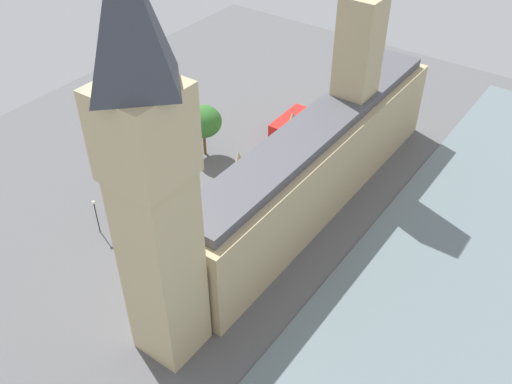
{
  "coord_description": "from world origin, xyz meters",
  "views": [
    {
      "loc": [
        -38.96,
        67.99,
        62.67
      ],
      "look_at": [
        1.0,
        12.7,
        8.64
      ],
      "focal_mm": 39.85,
      "sensor_mm": 36.0,
      "label": 1
    }
  ],
  "objects_px": {
    "car_blue_far_end": "(178,212)",
    "double_decker_bus_midblock": "(288,125)",
    "car_white_corner": "(218,195)",
    "plane_tree_by_river_gate": "(130,182)",
    "plane_tree_leading": "(203,122)",
    "pedestrian_trailing": "(347,118)",
    "pedestrian_kerbside": "(339,122)",
    "parliament_building": "(319,156)",
    "street_lamp_under_trees": "(140,181)",
    "clock_tower": "(150,177)",
    "car_dark_green_near_tower": "(256,170)",
    "street_lamp_slot_10": "(95,211)",
    "pedestrian_opposite_hall": "(285,167)"
  },
  "relations": [
    {
      "from": "car_white_corner",
      "to": "plane_tree_leading",
      "type": "xyz_separation_m",
      "value": [
        10.98,
        -9.53,
        6.33
      ]
    },
    {
      "from": "pedestrian_kerbside",
      "to": "plane_tree_by_river_gate",
      "type": "distance_m",
      "value": 47.5
    },
    {
      "from": "pedestrian_kerbside",
      "to": "street_lamp_under_trees",
      "type": "distance_m",
      "value": 44.96
    },
    {
      "from": "pedestrian_trailing",
      "to": "street_lamp_slot_10",
      "type": "relative_size",
      "value": 0.26
    },
    {
      "from": "pedestrian_opposite_hall",
      "to": "pedestrian_trailing",
      "type": "distance_m",
      "value": 22.31
    },
    {
      "from": "pedestrian_kerbside",
      "to": "street_lamp_slot_10",
      "type": "bearing_deg",
      "value": 27.88
    },
    {
      "from": "plane_tree_by_river_gate",
      "to": "pedestrian_kerbside",
      "type": "bearing_deg",
      "value": -107.44
    },
    {
      "from": "street_lamp_slot_10",
      "to": "car_dark_green_near_tower",
      "type": "bearing_deg",
      "value": -112.26
    },
    {
      "from": "car_blue_far_end",
      "to": "pedestrian_trailing",
      "type": "xyz_separation_m",
      "value": [
        -8.24,
        -43.64,
        -0.11
      ]
    },
    {
      "from": "parliament_building",
      "to": "plane_tree_by_river_gate",
      "type": "height_order",
      "value": "parliament_building"
    },
    {
      "from": "car_white_corner",
      "to": "car_blue_far_end",
      "type": "relative_size",
      "value": 0.96
    },
    {
      "from": "pedestrian_kerbside",
      "to": "street_lamp_under_trees",
      "type": "height_order",
      "value": "street_lamp_under_trees"
    },
    {
      "from": "parliament_building",
      "to": "pedestrian_opposite_hall",
      "type": "relative_size",
      "value": 40.15
    },
    {
      "from": "double_decker_bus_midblock",
      "to": "car_white_corner",
      "type": "xyz_separation_m",
      "value": [
        -1.46,
        24.04,
        -1.75
      ]
    },
    {
      "from": "pedestrian_trailing",
      "to": "street_lamp_under_trees",
      "type": "height_order",
      "value": "street_lamp_under_trees"
    },
    {
      "from": "car_blue_far_end",
      "to": "plane_tree_leading",
      "type": "relative_size",
      "value": 0.43
    },
    {
      "from": "parliament_building",
      "to": "car_blue_far_end",
      "type": "xyz_separation_m",
      "value": [
        16.2,
        17.9,
        -7.81
      ]
    },
    {
      "from": "clock_tower",
      "to": "car_white_corner",
      "type": "bearing_deg",
      "value": -62.63
    },
    {
      "from": "pedestrian_trailing",
      "to": "plane_tree_by_river_gate",
      "type": "distance_m",
      "value": 49.87
    },
    {
      "from": "double_decker_bus_midblock",
      "to": "car_white_corner",
      "type": "bearing_deg",
      "value": -87.98
    },
    {
      "from": "car_white_corner",
      "to": "plane_tree_by_river_gate",
      "type": "bearing_deg",
      "value": 44.07
    },
    {
      "from": "double_decker_bus_midblock",
      "to": "street_lamp_under_trees",
      "type": "xyz_separation_m",
      "value": [
        9.0,
        32.14,
        1.81
      ]
    },
    {
      "from": "plane_tree_by_river_gate",
      "to": "plane_tree_leading",
      "type": "relative_size",
      "value": 0.84
    },
    {
      "from": "pedestrian_trailing",
      "to": "street_lamp_under_trees",
      "type": "xyz_separation_m",
      "value": [
        15.99,
        44.4,
        3.68
      ]
    },
    {
      "from": "parliament_building",
      "to": "car_white_corner",
      "type": "xyz_separation_m",
      "value": [
        13.5,
        10.57,
        -7.81
      ]
    },
    {
      "from": "plane_tree_by_river_gate",
      "to": "double_decker_bus_midblock",
      "type": "bearing_deg",
      "value": -102.6
    },
    {
      "from": "car_blue_far_end",
      "to": "plane_tree_by_river_gate",
      "type": "relative_size",
      "value": 0.51
    },
    {
      "from": "car_dark_green_near_tower",
      "to": "street_lamp_slot_10",
      "type": "bearing_deg",
      "value": -115.33
    },
    {
      "from": "car_white_corner",
      "to": "street_lamp_under_trees",
      "type": "distance_m",
      "value": 13.7
    },
    {
      "from": "plane_tree_by_river_gate",
      "to": "plane_tree_leading",
      "type": "distance_m",
      "value": 20.6
    },
    {
      "from": "parliament_building",
      "to": "clock_tower",
      "type": "height_order",
      "value": "clock_tower"
    },
    {
      "from": "parliament_building",
      "to": "car_white_corner",
      "type": "distance_m",
      "value": 18.84
    },
    {
      "from": "car_blue_far_end",
      "to": "double_decker_bus_midblock",
      "type": "bearing_deg",
      "value": -94.04
    },
    {
      "from": "plane_tree_leading",
      "to": "street_lamp_under_trees",
      "type": "xyz_separation_m",
      "value": [
        -0.53,
        17.63,
        -2.77
      ]
    },
    {
      "from": "car_blue_far_end",
      "to": "plane_tree_by_river_gate",
      "type": "height_order",
      "value": "plane_tree_by_river_gate"
    },
    {
      "from": "street_lamp_under_trees",
      "to": "pedestrian_kerbside",
      "type": "bearing_deg",
      "value": -109.97
    },
    {
      "from": "car_blue_far_end",
      "to": "clock_tower",
      "type": "bearing_deg",
      "value": 128.57
    },
    {
      "from": "pedestrian_trailing",
      "to": "street_lamp_slot_10",
      "type": "xyz_separation_m",
      "value": [
        15.92,
        54.23,
        3.76
      ]
    },
    {
      "from": "parliament_building",
      "to": "street_lamp_under_trees",
      "type": "xyz_separation_m",
      "value": [
        23.96,
        18.67,
        -4.25
      ]
    },
    {
      "from": "street_lamp_under_trees",
      "to": "street_lamp_slot_10",
      "type": "xyz_separation_m",
      "value": [
        -0.07,
        9.83,
        0.09
      ]
    },
    {
      "from": "clock_tower",
      "to": "car_dark_green_near_tower",
      "type": "relative_size",
      "value": 10.85
    },
    {
      "from": "car_dark_green_near_tower",
      "to": "pedestrian_kerbside",
      "type": "xyz_separation_m",
      "value": [
        -3.9,
        -24.25,
        -0.21
      ]
    },
    {
      "from": "car_dark_green_near_tower",
      "to": "plane_tree_by_river_gate",
      "type": "bearing_deg",
      "value": -119.33
    },
    {
      "from": "car_dark_green_near_tower",
      "to": "pedestrian_trailing",
      "type": "xyz_separation_m",
      "value": [
        -4.59,
        -26.55,
        -0.12
      ]
    },
    {
      "from": "parliament_building",
      "to": "car_blue_far_end",
      "type": "height_order",
      "value": "parliament_building"
    },
    {
      "from": "clock_tower",
      "to": "street_lamp_slot_10",
      "type": "bearing_deg",
      "value": -20.26
    },
    {
      "from": "street_lamp_under_trees",
      "to": "street_lamp_slot_10",
      "type": "distance_m",
      "value": 9.83
    },
    {
      "from": "parliament_building",
      "to": "double_decker_bus_midblock",
      "type": "xyz_separation_m",
      "value": [
        14.96,
        -13.47,
        -6.06
      ]
    },
    {
      "from": "pedestrian_trailing",
      "to": "car_white_corner",
      "type": "bearing_deg",
      "value": 24.59
    },
    {
      "from": "plane_tree_by_river_gate",
      "to": "parliament_building",
      "type": "bearing_deg",
      "value": -136.6
    }
  ]
}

